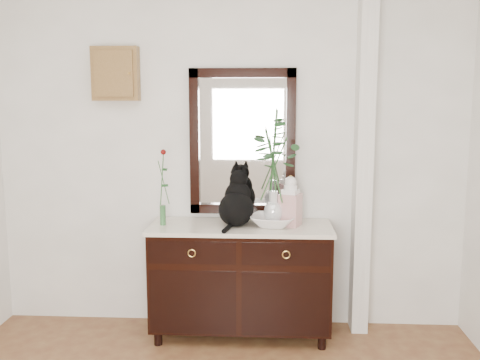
# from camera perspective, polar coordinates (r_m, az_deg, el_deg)

# --- Properties ---
(wall_back) EXTENTS (3.60, 0.04, 2.70)m
(wall_back) POSITION_cam_1_polar(r_m,az_deg,el_deg) (4.09, -1.13, 2.83)
(wall_back) COLOR white
(wall_back) RESTS_ON ground
(pilaster) EXTENTS (0.12, 0.20, 2.70)m
(pilaster) POSITION_cam_1_polar(r_m,az_deg,el_deg) (4.06, 13.03, 2.57)
(pilaster) COLOR white
(pilaster) RESTS_ON ground
(sideboard) EXTENTS (1.33, 0.52, 0.82)m
(sideboard) POSITION_cam_1_polar(r_m,az_deg,el_deg) (4.02, 0.08, -10.06)
(sideboard) COLOR black
(sideboard) RESTS_ON ground
(wall_mirror) EXTENTS (0.80, 0.06, 1.10)m
(wall_mirror) POSITION_cam_1_polar(r_m,az_deg,el_deg) (4.06, 0.26, 4.07)
(wall_mirror) COLOR black
(wall_mirror) RESTS_ON wall_back
(key_cabinet) EXTENTS (0.35, 0.10, 0.40)m
(key_cabinet) POSITION_cam_1_polar(r_m,az_deg,el_deg) (4.18, -13.12, 10.98)
(key_cabinet) COLOR brown
(key_cabinet) RESTS_ON wall_back
(cat) EXTENTS (0.35, 0.40, 0.41)m
(cat) POSITION_cam_1_polar(r_m,az_deg,el_deg) (3.88, -0.41, -1.90)
(cat) COLOR black
(cat) RESTS_ON sideboard
(lotus_bowl) EXTENTS (0.38, 0.38, 0.08)m
(lotus_bowl) POSITION_cam_1_polar(r_m,az_deg,el_deg) (3.89, 3.56, -4.36)
(lotus_bowl) COLOR white
(lotus_bowl) RESTS_ON sideboard
(vase_branches) EXTENTS (0.52, 0.52, 0.83)m
(vase_branches) POSITION_cam_1_polar(r_m,az_deg,el_deg) (3.82, 3.61, 1.44)
(vase_branches) COLOR silver
(vase_branches) RESTS_ON lotus_bowl
(bud_vase_rose) EXTENTS (0.07, 0.07, 0.57)m
(bud_vase_rose) POSITION_cam_1_polar(r_m,az_deg,el_deg) (3.91, -8.30, -0.72)
(bud_vase_rose) COLOR #346937
(bud_vase_rose) RESTS_ON sideboard
(ginger_jar) EXTENTS (0.18, 0.18, 0.37)m
(ginger_jar) POSITION_cam_1_polar(r_m,az_deg,el_deg) (3.89, 5.39, -2.17)
(ginger_jar) COLOR white
(ginger_jar) RESTS_ON sideboard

